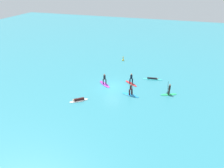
# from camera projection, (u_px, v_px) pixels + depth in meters

# --- Properties ---
(ground_plane) EXTENTS (120.00, 120.00, 0.00)m
(ground_plane) POSITION_uv_depth(u_px,v_px,m) (112.00, 87.00, 33.06)
(ground_plane) COLOR teal
(ground_plane) RESTS_ON ground
(surfer_on_green_board) EXTENTS (2.45, 1.53, 2.03)m
(surfer_on_green_board) POSITION_uv_depth(u_px,v_px,m) (169.00, 92.00, 30.66)
(surfer_on_green_board) COLOR #23B266
(surfer_on_green_board) RESTS_ON ground_plane
(surfer_on_white_board) EXTENTS (2.47, 2.16, 0.45)m
(surfer_on_white_board) POSITION_uv_depth(u_px,v_px,m) (79.00, 100.00, 29.29)
(surfer_on_white_board) COLOR white
(surfer_on_white_board) RESTS_ON ground_plane
(surfer_on_teal_board) EXTENTS (3.31, 1.01, 0.36)m
(surfer_on_teal_board) POSITION_uv_depth(u_px,v_px,m) (152.00, 79.00, 35.36)
(surfer_on_teal_board) COLOR #33C6CC
(surfer_on_teal_board) RESTS_ON ground_plane
(surfer_on_red_board) EXTENTS (2.48, 2.00, 1.78)m
(surfer_on_red_board) POSITION_uv_depth(u_px,v_px,m) (131.00, 81.00, 33.77)
(surfer_on_red_board) COLOR red
(surfer_on_red_board) RESTS_ON ground_plane
(surfer_on_blue_board) EXTENTS (2.80, 1.32, 2.10)m
(surfer_on_blue_board) POSITION_uv_depth(u_px,v_px,m) (131.00, 93.00, 30.57)
(surfer_on_blue_board) COLOR #1E8CD1
(surfer_on_blue_board) RESTS_ON ground_plane
(surfer_on_purple_board) EXTENTS (2.64, 2.39, 1.82)m
(surfer_on_purple_board) POSITION_uv_depth(u_px,v_px,m) (105.00, 82.00, 33.60)
(surfer_on_purple_board) COLOR purple
(surfer_on_purple_board) RESTS_ON ground_plane
(marker_buoy) EXTENTS (0.39, 0.39, 1.01)m
(marker_buoy) POSITION_uv_depth(u_px,v_px,m) (123.00, 60.00, 43.18)
(marker_buoy) COLOR yellow
(marker_buoy) RESTS_ON ground_plane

